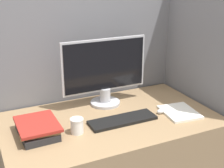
# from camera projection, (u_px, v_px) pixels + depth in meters

# --- Properties ---
(cubicle_panel_rear) EXTENTS (1.79, 0.04, 1.65)m
(cubicle_panel_rear) POSITION_uv_depth(u_px,v_px,m) (86.00, 85.00, 2.38)
(cubicle_panel_rear) COLOR slate
(cubicle_panel_rear) RESTS_ON ground_plane
(cubicle_panel_right) EXTENTS (0.04, 0.86, 1.65)m
(cubicle_panel_right) POSITION_uv_depth(u_px,v_px,m) (197.00, 88.00, 2.32)
(cubicle_panel_right) COLOR slate
(cubicle_panel_right) RESTS_ON ground_plane
(desk) EXTENTS (1.39, 0.80, 0.74)m
(desk) POSITION_uv_depth(u_px,v_px,m) (110.00, 166.00, 2.16)
(desk) COLOR #937551
(desk) RESTS_ON ground_plane
(monitor) EXTENTS (0.62, 0.21, 0.48)m
(monitor) POSITION_uv_depth(u_px,v_px,m) (105.00, 73.00, 2.17)
(monitor) COLOR #B7B7BC
(monitor) RESTS_ON desk
(keyboard) EXTENTS (0.44, 0.14, 0.02)m
(keyboard) POSITION_uv_depth(u_px,v_px,m) (123.00, 120.00, 1.99)
(keyboard) COLOR black
(keyboard) RESTS_ON desk
(mouse) EXTENTS (0.06, 0.04, 0.03)m
(mouse) POSITION_uv_depth(u_px,v_px,m) (161.00, 111.00, 2.10)
(mouse) COLOR silver
(mouse) RESTS_ON desk
(coffee_cup) EXTENTS (0.08, 0.08, 0.09)m
(coffee_cup) POSITION_uv_depth(u_px,v_px,m) (77.00, 126.00, 1.84)
(coffee_cup) COLOR white
(coffee_cup) RESTS_ON desk
(book_stack) EXTENTS (0.24, 0.29, 0.08)m
(book_stack) POSITION_uv_depth(u_px,v_px,m) (37.00, 129.00, 1.82)
(book_stack) COLOR #262628
(book_stack) RESTS_ON desk
(paper_pile) EXTENTS (0.24, 0.28, 0.02)m
(paper_pile) POSITION_uv_depth(u_px,v_px,m) (180.00, 112.00, 2.10)
(paper_pile) COLOR white
(paper_pile) RESTS_ON desk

